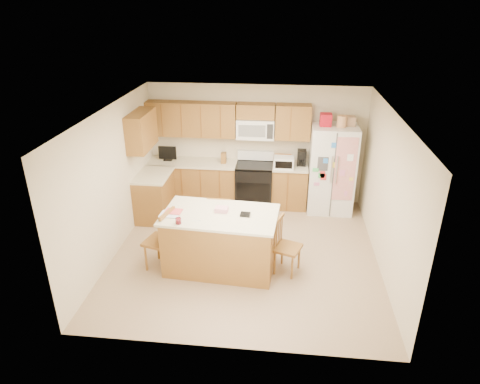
# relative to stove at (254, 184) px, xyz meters

# --- Properties ---
(ground) EXTENTS (4.50, 4.50, 0.00)m
(ground) POSITION_rel_stove_xyz_m (0.00, -1.94, -0.47)
(ground) COLOR #8D7652
(ground) RESTS_ON ground
(room_shell) EXTENTS (4.60, 4.60, 2.52)m
(room_shell) POSITION_rel_stove_xyz_m (0.00, -1.94, 0.97)
(room_shell) COLOR beige
(room_shell) RESTS_ON ground
(cabinetry) EXTENTS (3.36, 1.56, 2.15)m
(cabinetry) POSITION_rel_stove_xyz_m (-0.98, -0.15, 0.44)
(cabinetry) COLOR olive
(cabinetry) RESTS_ON ground
(stove) EXTENTS (0.76, 0.65, 1.13)m
(stove) POSITION_rel_stove_xyz_m (0.00, 0.00, 0.00)
(stove) COLOR black
(stove) RESTS_ON ground
(refrigerator) EXTENTS (0.90, 0.79, 2.04)m
(refrigerator) POSITION_rel_stove_xyz_m (1.57, -0.06, 0.45)
(refrigerator) COLOR white
(refrigerator) RESTS_ON ground
(island) EXTENTS (1.87, 1.17, 1.08)m
(island) POSITION_rel_stove_xyz_m (-0.36, -2.40, 0.02)
(island) COLOR olive
(island) RESTS_ON ground
(windsor_chair_left) EXTENTS (0.54, 0.55, 1.05)m
(windsor_chair_left) POSITION_rel_stove_xyz_m (-1.32, -2.51, 0.02)
(windsor_chair_left) COLOR olive
(windsor_chair_left) RESTS_ON ground
(windsor_chair_back) EXTENTS (0.43, 0.41, 0.99)m
(windsor_chair_back) POSITION_rel_stove_xyz_m (-0.47, -1.73, -0.01)
(windsor_chair_back) COLOR olive
(windsor_chair_back) RESTS_ON ground
(windsor_chair_right) EXTENTS (0.51, 0.52, 0.95)m
(windsor_chair_right) POSITION_rel_stove_xyz_m (0.70, -2.41, -0.02)
(windsor_chair_right) COLOR olive
(windsor_chair_right) RESTS_ON ground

